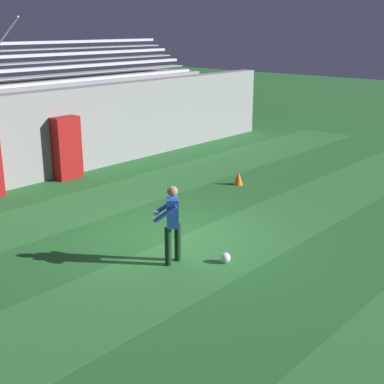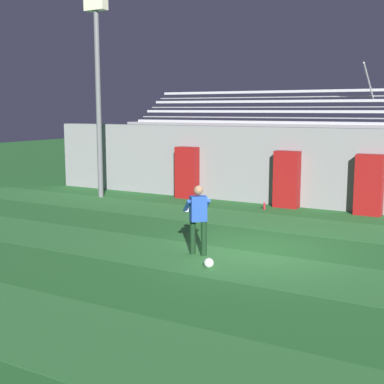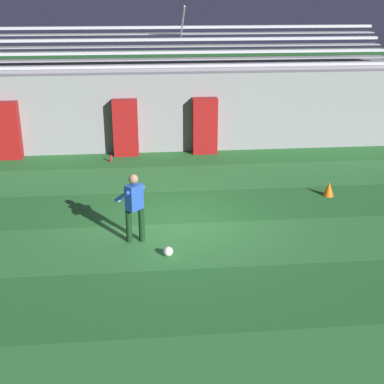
{
  "view_description": "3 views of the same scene",
  "coord_description": "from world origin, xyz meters",
  "views": [
    {
      "loc": [
        -8.48,
        -8.11,
        4.74
      ],
      "look_at": [
        0.12,
        -0.52,
        1.16
      ],
      "focal_mm": 50.0,
      "sensor_mm": 36.0,
      "label": 1
    },
    {
      "loc": [
        4.93,
        -11.86,
        3.43
      ],
      "look_at": [
        -1.69,
        -0.26,
        1.36
      ],
      "focal_mm": 50.0,
      "sensor_mm": 36.0,
      "label": 2
    },
    {
      "loc": [
        -0.86,
        -12.51,
        5.62
      ],
      "look_at": [
        0.18,
        -1.89,
        1.52
      ],
      "focal_mm": 50.0,
      "sensor_mm": 36.0,
      "label": 3
    }
  ],
  "objects": [
    {
      "name": "back_wall",
      "position": [
        0.0,
        6.5,
        1.4
      ],
      "size": [
        24.0,
        0.6,
        2.8
      ],
      "primitive_type": "cube",
      "color": "gray",
      "rests_on": "ground"
    },
    {
      "name": "ground_plane",
      "position": [
        0.0,
        0.0,
        0.0
      ],
      "size": [
        80.0,
        80.0,
        0.0
      ],
      "primitive_type": "plane",
      "color": "#286B2D"
    },
    {
      "name": "padding_pillar_gate_right",
      "position": [
        1.4,
        5.95,
        1.0
      ],
      "size": [
        0.87,
        0.44,
        2.0
      ],
      "primitive_type": "cube",
      "color": "maroon",
      "rests_on": "ground"
    },
    {
      "name": "traffic_cone",
      "position": [
        4.45,
        1.38,
        0.21
      ],
      "size": [
        0.3,
        0.3,
        0.42
      ],
      "primitive_type": "cone",
      "color": "orange",
      "rests_on": "ground"
    },
    {
      "name": "goalkeeper",
      "position": [
        -1.09,
        -1.04,
        0.95
      ],
      "size": [
        0.74,
        0.74,
        1.67
      ],
      "color": "#143319",
      "rests_on": "ground"
    },
    {
      "name": "turf_stripe_far",
      "position": [
        0.0,
        3.34,
        0.0
      ],
      "size": [
        28.0,
        2.33,
        0.01
      ],
      "primitive_type": "cube",
      "color": "#337A38",
      "rests_on": "ground"
    },
    {
      "name": "soccer_ball",
      "position": [
        -0.35,
        -1.86,
        0.11
      ],
      "size": [
        0.22,
        0.22,
        0.22
      ],
      "primitive_type": "sphere",
      "color": "white",
      "rests_on": "ground"
    },
    {
      "name": "turf_stripe_mid",
      "position": [
        0.0,
        -1.33,
        0.0
      ],
      "size": [
        28.0,
        2.33,
        0.01
      ],
      "primitive_type": "cube",
      "color": "#337A38",
      "rests_on": "ground"
    }
  ]
}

